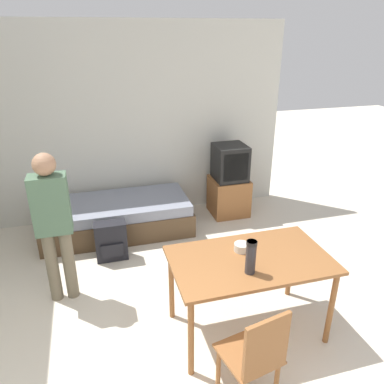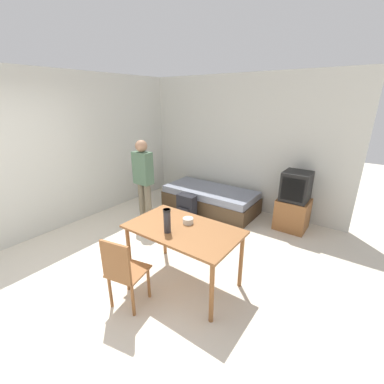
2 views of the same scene
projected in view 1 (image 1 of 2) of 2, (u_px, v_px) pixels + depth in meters
wall_back at (117, 125)px, 5.16m from camera, size 4.84×0.06×2.70m
daybed at (117, 217)px, 5.08m from camera, size 1.97×0.90×0.46m
tv at (229, 182)px, 5.50m from camera, size 0.53×0.51×1.06m
dining_table at (250, 267)px, 3.22m from camera, size 1.37×0.80×0.77m
wooden_chair at (256, 355)px, 2.59m from camera, size 0.46×0.46×0.88m
person_standing at (53, 220)px, 3.55m from camera, size 0.34×0.21×1.56m
thermos_flask at (251, 256)px, 2.94m from camera, size 0.09×0.09×0.29m
mate_bowl at (242, 247)px, 3.28m from camera, size 0.13×0.13×0.07m
backpack at (111, 241)px, 4.47m from camera, size 0.37×0.22×0.48m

